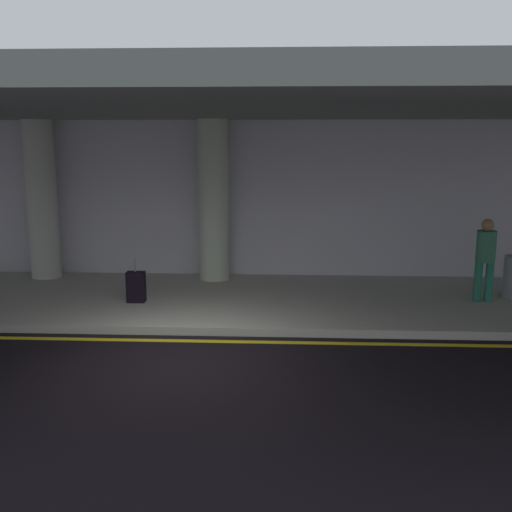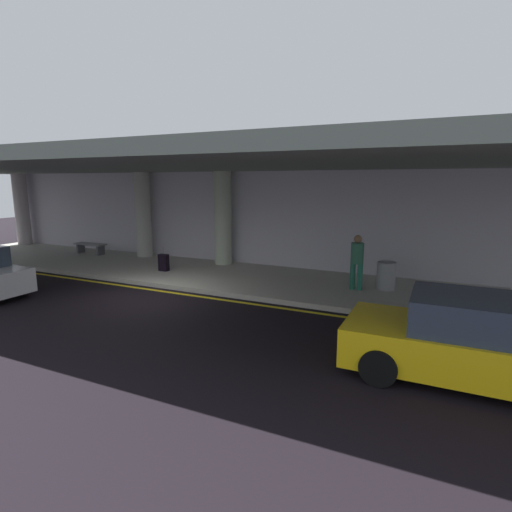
{
  "view_description": "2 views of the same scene",
  "coord_description": "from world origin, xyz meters",
  "views": [
    {
      "loc": [
        1.64,
        -8.98,
        3.4
      ],
      "look_at": [
        1.13,
        1.5,
        1.33
      ],
      "focal_mm": 42.33,
      "sensor_mm": 36.0,
      "label": 1
    },
    {
      "loc": [
        7.91,
        -9.09,
        3.4
      ],
      "look_at": [
        2.47,
        2.52,
        1.02
      ],
      "focal_mm": 28.2,
      "sensor_mm": 36.0,
      "label": 2
    }
  ],
  "objects": [
    {
      "name": "sidewalk",
      "position": [
        0.0,
        3.1,
        0.07
      ],
      "size": [
        26.0,
        4.2,
        0.15
      ],
      "primitive_type": "cube",
      "color": "#B0ACA1",
      "rests_on": "ground"
    },
    {
      "name": "support_column_center",
      "position": [
        0.0,
        4.71,
        1.97
      ],
      "size": [
        0.69,
        0.69,
        3.65
      ],
      "primitive_type": "cylinder",
      "color": "#ABB49D",
      "rests_on": "sidewalk"
    },
    {
      "name": "ground_plane",
      "position": [
        0.0,
        0.0,
        0.0
      ],
      "size": [
        60.0,
        60.0,
        0.0
      ],
      "primitive_type": "plane",
      "color": "black"
    },
    {
      "name": "ceiling_overhang",
      "position": [
        0.0,
        2.6,
        3.95
      ],
      "size": [
        28.0,
        13.2,
        0.3
      ],
      "primitive_type": "cube",
      "color": "slate",
      "rests_on": "support_column_far_left"
    },
    {
      "name": "terminal_back_wall",
      "position": [
        0.0,
        5.35,
        1.9
      ],
      "size": [
        26.0,
        0.3,
        3.8
      ],
      "primitive_type": "cube",
      "color": "#BBB7C1",
      "rests_on": "ground"
    },
    {
      "name": "support_column_left_mid",
      "position": [
        -4.0,
        4.71,
        1.97
      ],
      "size": [
        0.69,
        0.69,
        3.65
      ],
      "primitive_type": "cylinder",
      "color": "#B3B0A7",
      "rests_on": "sidewalk"
    },
    {
      "name": "traveler_with_luggage",
      "position": [
        5.62,
        2.98,
        1.11
      ],
      "size": [
        0.38,
        0.38,
        1.68
      ],
      "rotation": [
        0.0,
        0.0,
        3.26
      ],
      "color": "#1F634B",
      "rests_on": "sidewalk"
    },
    {
      "name": "suitcase_upright_primary",
      "position": [
        -1.33,
        2.61,
        0.46
      ],
      "size": [
        0.36,
        0.22,
        0.9
      ],
      "rotation": [
        0.0,
        0.0,
        -0.3
      ],
      "color": "black",
      "rests_on": "sidewalk"
    },
    {
      "name": "lane_stripe_yellow",
      "position": [
        0.0,
        0.72,
        0.0
      ],
      "size": [
        26.0,
        0.14,
        0.01
      ],
      "primitive_type": "cube",
      "color": "yellow",
      "rests_on": "ground"
    }
  ]
}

